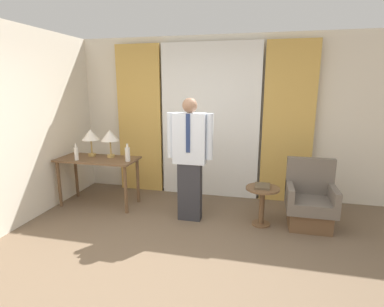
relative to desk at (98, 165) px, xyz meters
name	(u,v)px	position (x,y,z in m)	size (l,w,h in m)	color
ground_plane	(164,282)	(1.65, -1.67, -0.66)	(16.00, 16.00, 0.00)	brown
wall_back	(211,118)	(1.65, 0.97, 0.69)	(10.00, 0.06, 2.70)	silver
curtain_sheer_center	(210,122)	(1.65, 0.84, 0.63)	(1.66, 0.06, 2.58)	white
curtain_drape_left	(140,120)	(0.38, 0.84, 0.63)	(0.79, 0.06, 2.58)	gold
curtain_drape_right	(288,124)	(2.91, 0.84, 0.63)	(0.79, 0.06, 2.58)	gold
desk	(98,165)	(0.00, 0.00, 0.00)	(1.26, 0.57, 0.77)	brown
table_lamp_left	(91,135)	(-0.17, 0.13, 0.45)	(0.28, 0.28, 0.44)	tan
table_lamp_right	(110,136)	(0.17, 0.13, 0.45)	(0.28, 0.28, 0.44)	tan
bottle_near_edge	(76,153)	(-0.25, -0.17, 0.22)	(0.06, 0.06, 0.26)	silver
bottle_by_lamp	(128,154)	(0.55, -0.07, 0.23)	(0.07, 0.07, 0.27)	silver
person	(190,156)	(1.55, -0.20, 0.29)	(0.65, 0.21, 1.74)	#2D2D33
armchair	(310,203)	(3.20, -0.04, -0.32)	(0.63, 0.55, 0.92)	brown
side_table	(262,200)	(2.56, -0.16, -0.29)	(0.45, 0.45, 0.54)	brown
book	(262,186)	(2.56, -0.15, -0.10)	(0.20, 0.25, 0.03)	brown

